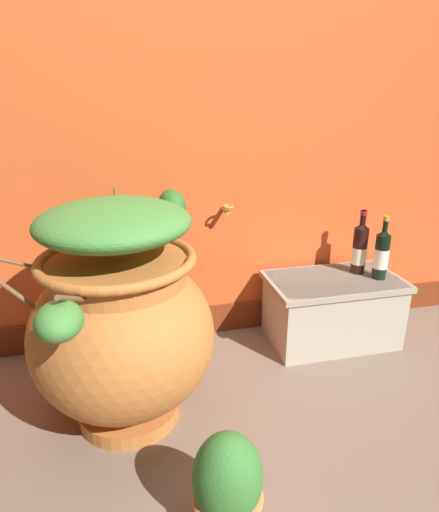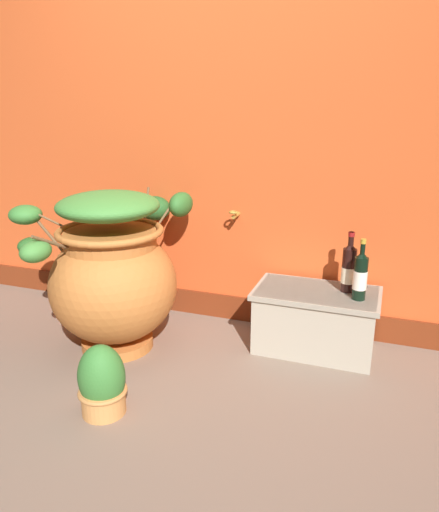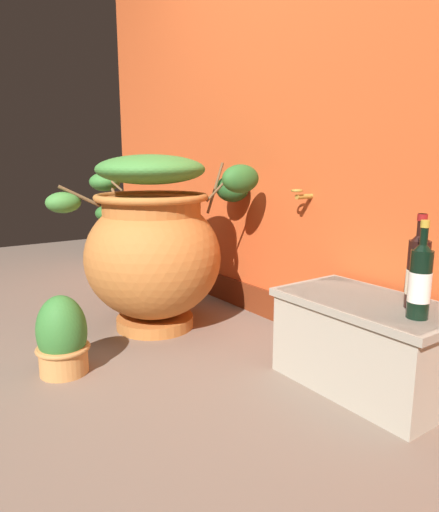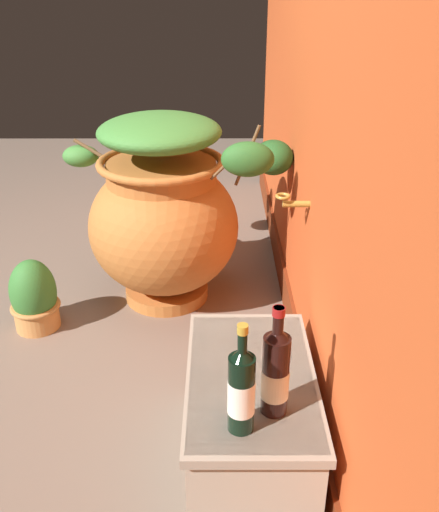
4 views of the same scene
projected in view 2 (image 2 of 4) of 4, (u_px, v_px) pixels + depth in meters
ground_plane at (156, 415)px, 2.19m from camera, size 7.00×7.00×0.00m
back_wall at (239, 114)px, 2.87m from camera, size 4.40×0.33×2.60m
terracotta_urn at (113, 272)px, 2.68m from camera, size 0.97×1.07×0.91m
stone_ledge at (315, 318)px, 2.72m from camera, size 0.69×0.40×0.36m
wine_bottle_left at (349, 267)px, 2.63m from camera, size 0.08×0.08×0.34m
wine_bottle_middle at (360, 275)px, 2.52m from camera, size 0.07×0.07×0.33m
potted_shrub at (102, 383)px, 2.16m from camera, size 0.22×0.22×0.34m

